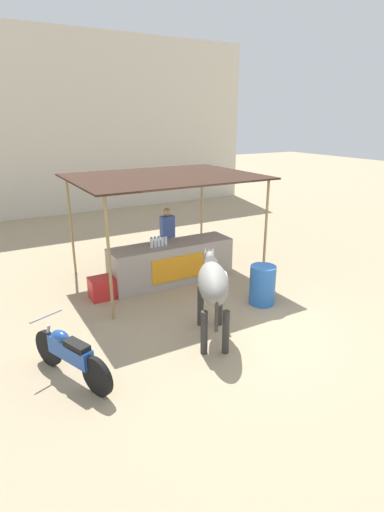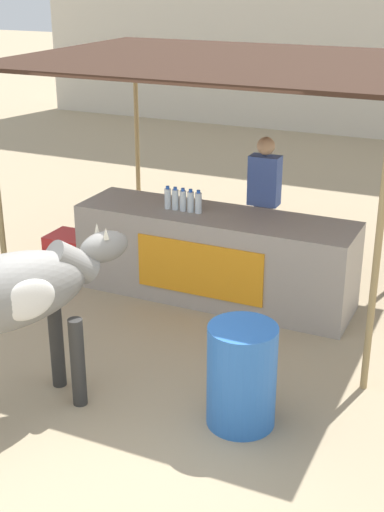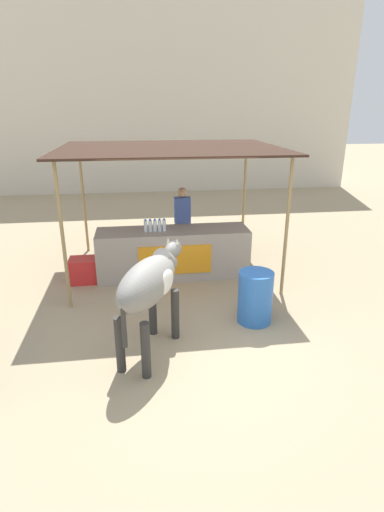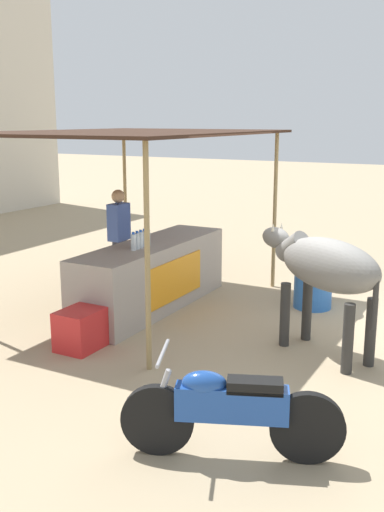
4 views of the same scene
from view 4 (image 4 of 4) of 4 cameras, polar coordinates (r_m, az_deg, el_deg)
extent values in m
plane|color=tan|center=(7.88, 10.01, -7.16)|extent=(60.00, 60.00, 0.00)
cube|color=#9E9389|center=(8.63, -3.84, -1.86)|extent=(3.00, 0.80, 0.96)
cube|color=orange|center=(8.43, -1.48, -2.21)|extent=(1.40, 0.02, 0.58)
cube|color=#382319|center=(8.51, -5.80, 11.62)|extent=(4.20, 3.20, 0.04)
cylinder|color=#997F51|center=(6.31, -4.27, -0.24)|extent=(0.06, 0.06, 2.50)
cylinder|color=#997F51|center=(9.65, 7.89, 4.27)|extent=(0.06, 0.06, 2.50)
cylinder|color=#997F51|center=(10.98, -6.38, 5.36)|extent=(0.06, 0.06, 2.50)
cylinder|color=silver|center=(8.04, -5.60, 1.31)|extent=(0.07, 0.07, 0.22)
cylinder|color=blue|center=(8.02, -5.62, 2.19)|extent=(0.04, 0.04, 0.03)
cylinder|color=silver|center=(8.11, -5.25, 1.43)|extent=(0.07, 0.07, 0.22)
cylinder|color=blue|center=(8.09, -5.27, 2.29)|extent=(0.04, 0.04, 0.03)
cylinder|color=silver|center=(8.19, -4.90, 1.54)|extent=(0.07, 0.07, 0.22)
cylinder|color=blue|center=(8.16, -4.92, 2.40)|extent=(0.04, 0.04, 0.03)
cylinder|color=silver|center=(8.26, -4.56, 1.65)|extent=(0.07, 0.07, 0.22)
cylinder|color=blue|center=(8.24, -4.58, 2.50)|extent=(0.04, 0.04, 0.03)
cylinder|color=silver|center=(8.34, -4.23, 1.76)|extent=(0.07, 0.07, 0.22)
cylinder|color=blue|center=(8.31, -4.24, 2.60)|extent=(0.04, 0.04, 0.03)
cylinder|color=#383842|center=(9.27, -6.86, -1.15)|extent=(0.22, 0.22, 0.88)
cube|color=#3F59A5|center=(9.12, -6.98, 3.24)|extent=(0.34, 0.20, 0.56)
sphere|color=tan|center=(9.07, -7.05, 5.67)|extent=(0.20, 0.20, 0.20)
cube|color=red|center=(7.30, -10.43, -6.82)|extent=(0.60, 0.44, 0.48)
cylinder|color=blue|center=(8.81, 11.48, -2.18)|extent=(0.54, 0.54, 0.85)
ellipsoid|color=gray|center=(6.90, 12.92, -0.82)|extent=(1.11, 1.48, 0.60)
cylinder|color=#302F2D|center=(7.29, 8.85, -5.53)|extent=(0.12, 0.12, 0.78)
cylinder|color=#302F2D|center=(7.54, 10.89, -5.01)|extent=(0.12, 0.12, 0.78)
cylinder|color=#302F2D|center=(6.66, 14.64, -7.64)|extent=(0.12, 0.12, 0.78)
cylinder|color=#302F2D|center=(6.92, 16.65, -6.97)|extent=(0.12, 0.12, 0.78)
cylinder|color=gray|center=(7.28, 9.56, 0.89)|extent=(0.42, 0.51, 0.41)
ellipsoid|color=gray|center=(7.48, 8.00, 1.74)|extent=(0.40, 0.49, 0.26)
cone|color=beige|center=(7.40, 7.73, 2.72)|extent=(0.05, 0.05, 0.10)
cone|color=beige|center=(7.49, 8.53, 2.83)|extent=(0.05, 0.05, 0.10)
cylinder|color=#302F2D|center=(6.55, 17.05, -4.25)|extent=(0.06, 0.06, 0.60)
ellipsoid|color=silver|center=(7.12, 13.55, -0.42)|extent=(0.29, 0.44, 0.32)
cylinder|color=black|center=(5.04, -3.31, -15.31)|extent=(0.30, 0.59, 0.60)
cylinder|color=black|center=(5.00, 10.93, -15.78)|extent=(0.30, 0.59, 0.60)
cube|color=#1E4799|center=(4.90, 3.80, -13.81)|extent=(0.50, 0.90, 0.28)
ellipsoid|color=#1E4799|center=(4.84, 1.17, -12.01)|extent=(0.32, 0.41, 0.20)
cube|color=black|center=(4.83, 6.02, -12.17)|extent=(0.33, 0.48, 0.10)
cylinder|color=#99999E|center=(4.78, -2.81, -9.21)|extent=(0.52, 0.23, 0.03)
cylinder|color=#99999E|center=(4.94, -3.11, -13.28)|extent=(0.12, 0.21, 0.49)
camera|label=1|loc=(4.80, 81.66, 15.44)|focal=28.00mm
camera|label=2|loc=(10.06, 41.55, 13.68)|focal=50.00mm
camera|label=3|loc=(7.13, 55.34, 12.06)|focal=28.00mm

